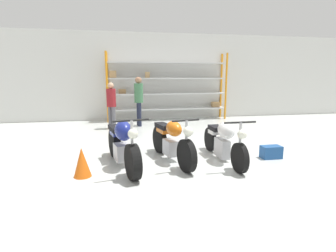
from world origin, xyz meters
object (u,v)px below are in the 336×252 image
motorcycle_blue (122,144)px  motorcycle_orange (172,140)px  traffic_cone (82,162)px  toolbox (271,152)px  person_browsing (139,97)px  person_near_rack (111,102)px  shelving_rack (167,86)px  motorcycle_white (224,140)px

motorcycle_blue → motorcycle_orange: (1.04, 0.16, -0.02)m
traffic_cone → toolbox: bearing=5.4°
toolbox → motorcycle_orange: bearing=174.9°
person_browsing → person_near_rack: bearing=9.4°
toolbox → motorcycle_blue: bearing=179.3°
shelving_rack → traffic_cone: shelving_rack is taller
motorcycle_orange → person_near_rack: bearing=-173.3°
traffic_cone → shelving_rack: bearing=66.3°
shelving_rack → person_browsing: 1.81m
motorcycle_blue → traffic_cone: size_ratio=3.87×
person_near_rack → motorcycle_white: bearing=77.9°
motorcycle_white → person_near_rack: size_ratio=1.33×
motorcycle_blue → person_near_rack: person_near_rack is taller
motorcycle_white → motorcycle_orange: bearing=-99.7°
person_browsing → motorcycle_blue: bearing=70.8°
person_browsing → traffic_cone: 5.10m
motorcycle_white → traffic_cone: (-2.90, -0.42, -0.19)m
person_browsing → traffic_cone: bearing=63.2°
motorcycle_orange → traffic_cone: size_ratio=3.75×
traffic_cone → motorcycle_orange: bearing=18.2°
motorcycle_orange → person_near_rack: 4.15m
motorcycle_blue → person_browsing: bearing=158.4°
motorcycle_white → person_near_rack: 4.78m
shelving_rack → traffic_cone: 6.75m
shelving_rack → toolbox: (1.36, -5.71, -1.26)m
shelving_rack → motorcycle_orange: 5.65m
motorcycle_white → motorcycle_blue: bearing=-91.4°
traffic_cone → motorcycle_blue: bearing=29.7°
person_near_rack → traffic_cone: size_ratio=2.93×
shelving_rack → motorcycle_blue: 6.06m
motorcycle_blue → traffic_cone: bearing=-73.3°
motorcycle_orange → person_browsing: (-0.37, 4.25, 0.60)m
person_browsing → toolbox: (2.62, -4.46, -0.93)m
shelving_rack → motorcycle_orange: bearing=-99.2°
shelving_rack → traffic_cone: (-2.68, -6.09, -1.13)m
motorcycle_orange → toolbox: bearing=72.5°
motorcycle_white → toolbox: 1.18m
person_browsing → motorcycle_white: bearing=98.1°
motorcycle_blue → motorcycle_white: bearing=77.0°
motorcycle_white → person_browsing: 4.70m
motorcycle_white → person_near_rack: person_near_rack is taller
toolbox → traffic_cone: bearing=-174.6°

